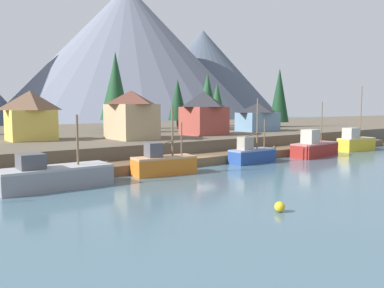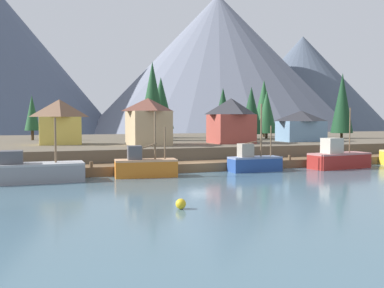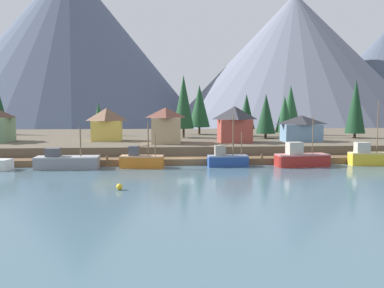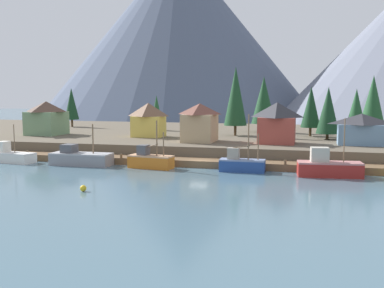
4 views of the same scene
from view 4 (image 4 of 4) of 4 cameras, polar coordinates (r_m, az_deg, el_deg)
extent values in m
cube|color=#476675|center=(83.77, 4.19, -1.24)|extent=(400.00, 400.00, 1.00)
cube|color=brown|center=(66.20, 1.30, -2.37)|extent=(80.00, 4.00, 1.00)
cylinder|color=brown|center=(76.11, -20.00, -1.38)|extent=(0.36, 0.36, 1.60)
cylinder|color=brown|center=(71.86, -14.76, -1.64)|extent=(0.36, 0.36, 1.60)
cylinder|color=brown|center=(68.28, -8.91, -1.92)|extent=(0.36, 0.36, 1.60)
cylinder|color=brown|center=(65.49, -2.48, -2.20)|extent=(0.36, 0.36, 1.60)
cylinder|color=brown|center=(63.59, 4.42, -2.47)|extent=(0.36, 0.36, 1.60)
cylinder|color=brown|center=(62.66, 11.64, -2.71)|extent=(0.36, 0.36, 1.60)
cylinder|color=brown|center=(62.74, 18.96, -2.92)|extent=(0.36, 0.36, 1.60)
cube|color=brown|center=(95.31, 5.53, 0.73)|extent=(400.00, 56.00, 2.50)
cone|color=#4C566B|center=(227.56, -1.67, 13.95)|extent=(133.21, 133.21, 81.36)
cube|color=silver|center=(75.16, -21.86, -1.64)|extent=(8.31, 3.78, 1.36)
cube|color=silver|center=(75.06, -21.88, -1.05)|extent=(8.31, 3.78, 0.20)
cube|color=silver|center=(75.95, -22.65, -0.30)|extent=(1.67, 1.82, 1.65)
cylinder|color=brown|center=(74.21, -21.49, 0.65)|extent=(0.14, 0.14, 4.35)
cube|color=gray|center=(68.98, -13.76, -1.93)|extent=(9.10, 3.17, 1.62)
cube|color=#9F9FA2|center=(68.85, -13.78, -1.19)|extent=(9.10, 3.17, 0.20)
cube|color=#4C4C51|center=(69.73, -15.22, -0.54)|extent=(1.95, 2.10, 1.24)
cylinder|color=brown|center=(67.69, -12.38, 0.65)|extent=(0.20, 0.20, 4.33)
cube|color=#CC6B1E|center=(64.57, -5.20, -2.32)|extent=(6.58, 3.08, 1.64)
cube|color=tan|center=(64.44, -5.21, -1.52)|extent=(6.58, 3.08, 0.20)
cube|color=#4C4C51|center=(64.87, -6.14, -0.75)|extent=(1.58, 1.72, 1.43)
cylinder|color=brown|center=(63.71, -4.46, 0.74)|extent=(0.19, 0.19, 4.97)
cylinder|color=brown|center=(63.34, -3.61, -0.01)|extent=(0.16, 0.16, 3.38)
cylinder|color=brown|center=(64.26, -5.21, -0.29)|extent=(2.29, 0.41, 0.84)
cube|color=navy|center=(61.79, 6.35, -2.80)|extent=(6.09, 2.29, 1.49)
cube|color=#6C7DA2|center=(61.67, 6.36, -2.02)|extent=(6.09, 2.29, 0.20)
cube|color=gray|center=(61.72, 5.25, -1.18)|extent=(1.57, 1.31, 1.54)
cylinder|color=brown|center=(61.19, 7.14, 0.88)|extent=(0.18, 0.18, 6.11)
cylinder|color=brown|center=(61.17, 8.33, -0.33)|extent=(0.15, 0.15, 3.57)
cylinder|color=brown|center=(61.45, 6.25, -0.35)|extent=(2.35, 0.15, 0.50)
cube|color=maroon|center=(60.42, 16.94, -3.15)|extent=(8.25, 3.74, 1.69)
cube|color=#AD6C6A|center=(60.27, 16.97, -2.26)|extent=(8.25, 3.74, 0.20)
cube|color=#B2AD9E|center=(59.94, 15.78, -1.28)|extent=(2.41, 1.93, 1.85)
cylinder|color=brown|center=(60.21, 18.63, 0.44)|extent=(0.14, 0.14, 5.57)
cube|color=#6B8E66|center=(93.58, -17.84, 2.51)|extent=(6.15, 6.73, 4.54)
pyramid|color=#422D23|center=(93.44, -17.91, 4.52)|extent=(6.46, 7.07, 2.03)
cube|color=tan|center=(76.09, 0.98, 2.04)|extent=(5.08, 6.51, 4.62)
pyramid|color=brown|center=(75.92, 0.99, 4.46)|extent=(5.33, 6.83, 1.81)
cube|color=#6689A8|center=(75.91, 20.54, 1.11)|extent=(7.08, 4.26, 3.26)
pyramid|color=#2D2D33|center=(75.75, 20.61, 2.97)|extent=(7.43, 4.47, 1.68)
cube|color=#9E4238|center=(74.58, 10.63, 1.70)|extent=(5.77, 5.36, 4.25)
pyramid|color=#2D2D33|center=(74.39, 10.68, 4.26)|extent=(6.06, 5.62, 2.41)
cube|color=gold|center=(84.95, -5.50, 2.21)|extent=(5.53, 4.48, 3.88)
pyramid|color=brown|center=(84.79, -5.52, 4.34)|extent=(5.80, 4.70, 2.46)
cylinder|color=#4C3823|center=(83.51, 16.67, 0.92)|extent=(0.50, 0.50, 1.02)
cone|color=#14381E|center=(83.22, 16.77, 4.08)|extent=(4.04, 4.04, 8.22)
cylinder|color=#4C3823|center=(94.77, 21.69, 1.60)|extent=(0.50, 0.50, 1.86)
cone|color=#1E4C28|center=(94.51, 21.83, 5.11)|extent=(4.67, 4.67, 9.76)
cylinder|color=#4C3823|center=(100.56, -4.47, 2.22)|extent=(0.50, 0.50, 1.66)
cone|color=#1E4C28|center=(100.35, -4.49, 4.42)|extent=(2.54, 2.54, 6.07)
cylinder|color=#4C3823|center=(87.01, 19.85, 1.01)|extent=(0.50, 0.50, 1.02)
cone|color=#1E4C28|center=(86.74, 19.96, 3.95)|extent=(3.93, 3.93, 7.92)
cylinder|color=#4C3823|center=(96.92, 8.95, 2.05)|extent=(0.50, 0.50, 1.78)
cone|color=#194223|center=(96.66, 9.01, 5.50)|extent=(5.03, 5.03, 9.92)
cylinder|color=#4C3823|center=(88.87, 14.66, 1.50)|extent=(0.50, 0.50, 1.69)
cone|color=#14381E|center=(88.61, 14.75, 4.53)|extent=(3.72, 3.72, 7.72)
cylinder|color=#4C3823|center=(114.48, -14.87, 2.57)|extent=(0.50, 0.50, 1.81)
cone|color=#14381E|center=(114.29, -14.93, 4.93)|extent=(3.45, 3.45, 7.65)
cylinder|color=#4C3823|center=(87.64, 5.47, 1.71)|extent=(0.50, 0.50, 1.99)
cone|color=#194223|center=(87.36, 5.51, 6.03)|extent=(4.39, 4.39, 11.22)
sphere|color=gold|center=(50.53, -13.54, -5.45)|extent=(0.70, 0.70, 0.70)
camera|label=1|loc=(51.16, -43.40, 0.54)|focal=37.03mm
camera|label=2|loc=(37.12, -47.11, -2.88)|focal=39.71mm
camera|label=3|loc=(19.39, -80.54, -3.10)|focal=38.94mm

